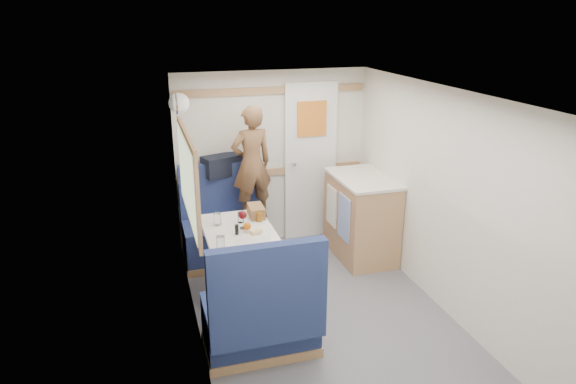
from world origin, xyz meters
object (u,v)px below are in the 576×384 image
object	(u,v)px
bench_far	(225,234)
bench_near	(262,320)
galley_counter	(361,216)
dome_light	(179,103)
beer_glass	(259,217)
duffel_bag	(224,165)
orange_fruit	(247,226)
dinette_table	(239,245)
tumbler_right	(241,217)
cheese_block	(256,231)
tumbler_mid	(217,219)
tumbler_left	(221,243)
bread_loaf	(256,211)
pepper_grinder	(237,230)
person	(252,164)
wine_glass	(243,216)
tray	(251,245)

from	to	relation	value
bench_far	bench_near	bearing A→B (deg)	-90.00
bench_far	galley_counter	xyz separation A→B (m)	(1.47, -0.31, 0.17)
galley_counter	dome_light	bearing A→B (deg)	170.82
bench_far	beer_glass	distance (m)	0.90
duffel_bag	orange_fruit	xyz separation A→B (m)	(0.00, -1.20, -0.24)
dinette_table	tumbler_right	world-z (taller)	tumbler_right
dome_light	galley_counter	bearing A→B (deg)	-9.18
cheese_block	tumbler_mid	bearing A→B (deg)	131.02
tumbler_left	bread_loaf	xyz separation A→B (m)	(0.45, 0.64, -0.01)
pepper_grinder	dome_light	bearing A→B (deg)	110.24
dome_light	tumbler_mid	size ratio (longest dim) A/B	1.73
orange_fruit	bread_loaf	world-z (taller)	bread_loaf
bench_near	dome_light	xyz separation A→B (m)	(-0.39, 1.71, 1.45)
galley_counter	orange_fruit	distance (m)	1.57
cheese_block	beer_glass	size ratio (longest dim) A/B	1.14
tumbler_left	bread_loaf	bearing A→B (deg)	54.92
dome_light	person	distance (m)	0.99
beer_glass	wine_glass	bearing A→B (deg)	-147.23
person	wine_glass	bearing A→B (deg)	60.73
tray	bench_far	bearing A→B (deg)	91.52
orange_fruit	beer_glass	size ratio (longest dim) A/B	0.76
galley_counter	tumbler_right	bearing A→B (deg)	-164.53
cheese_block	pepper_grinder	world-z (taller)	pepper_grinder
orange_fruit	pepper_grinder	bearing A→B (deg)	-162.77
orange_fruit	tumbler_right	distance (m)	0.23
tray	orange_fruit	xyz separation A→B (m)	(0.03, 0.30, 0.04)
bench_near	cheese_block	xyz separation A→B (m)	(0.12, 0.69, 0.46)
bench_near	person	world-z (taller)	person
galley_counter	orange_fruit	size ratio (longest dim) A/B	13.17
dome_light	cheese_block	size ratio (longest dim) A/B	1.91
cheese_block	tumbler_mid	size ratio (longest dim) A/B	0.91
tray	pepper_grinder	bearing A→B (deg)	104.83
bench_far	duffel_bag	distance (m)	0.76
person	tray	distance (m)	1.33
dinette_table	bench_far	world-z (taller)	bench_far
tumbler_left	pepper_grinder	size ratio (longest dim) A/B	1.31
tray	dinette_table	bearing A→B (deg)	95.05
beer_glass	duffel_bag	bearing A→B (deg)	99.31
person	duffel_bag	bearing A→B (deg)	-53.76
galley_counter	tumbler_left	xyz separation A→B (m)	(-1.69, -0.92, 0.31)
orange_fruit	wine_glass	world-z (taller)	wine_glass
beer_glass	pepper_grinder	distance (m)	0.35
tray	tumbler_mid	xyz separation A→B (m)	(-0.20, 0.53, 0.05)
bread_loaf	beer_glass	bearing A→B (deg)	-90.00
orange_fruit	wine_glass	xyz separation A→B (m)	(-0.02, 0.09, 0.07)
beer_glass	orange_fruit	bearing A→B (deg)	-128.20
orange_fruit	wine_glass	bearing A→B (deg)	104.19
duffel_bag	bench_far	bearing A→B (deg)	-122.88
dinette_table	pepper_grinder	bearing A→B (deg)	-109.24
tumbler_mid	pepper_grinder	distance (m)	0.30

